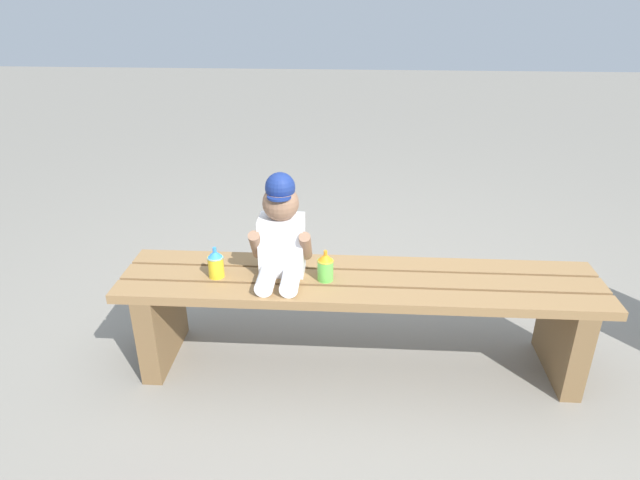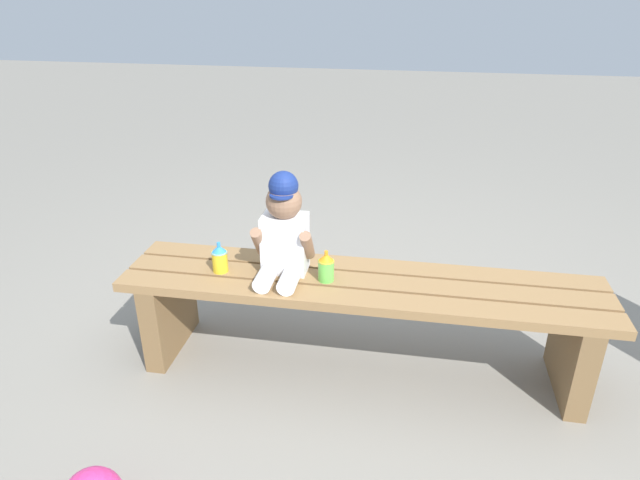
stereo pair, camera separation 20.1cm
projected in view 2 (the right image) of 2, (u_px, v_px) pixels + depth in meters
The scene contains 5 objects.
ground_plane at pixel (358, 365), 2.28m from camera, with size 16.00×16.00×0.00m, color gray.
park_bench at pixel (360, 306), 2.16m from camera, with size 1.84×0.38×0.40m.
child_figure at pixel (284, 231), 2.09m from camera, with size 0.23×0.27×0.40m.
sippy_cup_left at pixel (220, 258), 2.15m from camera, with size 0.06×0.06×0.12m.
sippy_cup_right at pixel (326, 267), 2.08m from camera, with size 0.06×0.06×0.12m.
Camera 2 is at (0.16, -1.84, 1.45)m, focal length 31.12 mm.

